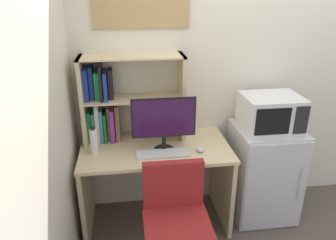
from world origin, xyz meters
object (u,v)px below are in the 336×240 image
at_px(keyboard, 163,154).
at_px(desk_chair, 176,233).
at_px(hutch_bookshelf, 116,100).
at_px(microwave, 271,113).
at_px(mini_fridge, 263,172).
at_px(computer_mouse, 200,149).
at_px(monitor, 164,121).
at_px(water_bottle, 94,141).

xyz_separation_m(keyboard, desk_chair, (0.04, -0.46, -0.39)).
bearing_deg(desk_chair, hutch_bookshelf, 115.32).
relative_size(hutch_bookshelf, microwave, 1.77).
height_order(mini_fridge, microwave, microwave).
height_order(computer_mouse, desk_chair, desk_chair).
relative_size(monitor, keyboard, 1.22).
height_order(monitor, mini_fridge, monitor).
bearing_deg(water_bottle, hutch_bookshelf, 53.24).
xyz_separation_m(hutch_bookshelf, mini_fridge, (1.29, -0.18, -0.69)).
bearing_deg(water_bottle, computer_mouse, -5.67).
relative_size(keyboard, water_bottle, 1.83).
height_order(hutch_bookshelf, desk_chair, hutch_bookshelf).
bearing_deg(mini_fridge, monitor, -174.11).
bearing_deg(desk_chair, monitor, 91.96).
bearing_deg(monitor, computer_mouse, -10.95).
relative_size(hutch_bookshelf, computer_mouse, 9.32).
height_order(monitor, desk_chair, monitor).
relative_size(water_bottle, desk_chair, 0.26).
xyz_separation_m(water_bottle, microwave, (1.48, 0.07, 0.14)).
relative_size(water_bottle, microwave, 0.47).
bearing_deg(desk_chair, mini_fridge, 34.96).
xyz_separation_m(monitor, keyboard, (-0.02, -0.08, -0.25)).
distance_m(hutch_bookshelf, water_bottle, 0.40).
bearing_deg(keyboard, hutch_bookshelf, 134.83).
xyz_separation_m(hutch_bookshelf, monitor, (0.37, -0.28, -0.09)).
bearing_deg(mini_fridge, desk_chair, -145.04).
height_order(water_bottle, mini_fridge, water_bottle).
bearing_deg(hutch_bookshelf, mini_fridge, -7.93).
relative_size(monitor, water_bottle, 2.24).
height_order(monitor, computer_mouse, monitor).
bearing_deg(monitor, water_bottle, 177.14).
bearing_deg(water_bottle, keyboard, -11.02).
height_order(computer_mouse, water_bottle, water_bottle).
distance_m(hutch_bookshelf, monitor, 0.47).
bearing_deg(computer_mouse, monitor, 169.05).
bearing_deg(hutch_bookshelf, computer_mouse, -26.83).
relative_size(hutch_bookshelf, desk_chair, 0.97).
xyz_separation_m(monitor, water_bottle, (-0.55, 0.03, -0.16)).
bearing_deg(microwave, keyboard, -169.47).
relative_size(keyboard, desk_chair, 0.47).
xyz_separation_m(monitor, mini_fridge, (0.92, 0.10, -0.60)).
bearing_deg(monitor, microwave, 6.08).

